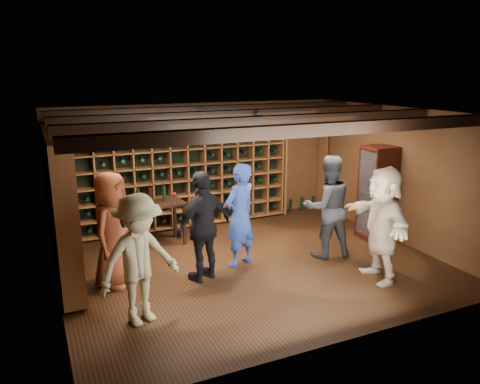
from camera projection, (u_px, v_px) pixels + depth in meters
name	position (u px, v px, depth m)	size (l,w,h in m)	color
ground	(252.00, 264.00, 7.78)	(6.00, 6.00, 0.00)	black
room_shell	(251.00, 118.00, 7.21)	(6.00, 6.00, 6.00)	#55351D
wine_rack_back	(178.00, 173.00, 9.33)	(4.65, 0.30, 2.20)	brown
wine_rack_left	(61.00, 205.00, 7.09)	(0.30, 2.65, 2.20)	brown
crate_shelf	(304.00, 143.00, 10.39)	(1.20, 0.32, 2.07)	brown
display_cabinet	(377.00, 195.00, 8.82)	(0.55, 0.50, 1.75)	black
man_blue_shirt	(240.00, 215.00, 7.56)	(0.62, 0.41, 1.71)	navy
man_grey_suit	(327.00, 207.00, 7.94)	(0.86, 0.67, 1.77)	black
guest_red_floral	(112.00, 230.00, 6.84)	(0.85, 0.55, 1.74)	maroon
guest_woman_black	(204.00, 226.00, 7.04)	(1.00, 0.42, 1.70)	black
guest_khaki	(139.00, 260.00, 5.81)	(1.10, 0.63, 1.70)	gray
guest_beige	(382.00, 224.00, 7.05)	(1.65, 0.53, 1.78)	#BFA88C
tasting_table	(154.00, 208.00, 8.45)	(1.13, 0.66, 1.09)	black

